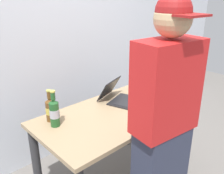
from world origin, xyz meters
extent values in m
cube|color=#9E8460|center=(0.00, 0.00, 0.71)|extent=(1.27, 0.77, 0.03)
cylinder|color=#2D2D30|center=(0.58, -0.32, 0.35)|extent=(0.07, 0.07, 0.69)
cylinder|color=#2D2D30|center=(-0.58, 0.32, 0.35)|extent=(0.07, 0.07, 0.69)
cylinder|color=#2D2D30|center=(0.58, 0.32, 0.35)|extent=(0.07, 0.07, 0.69)
cube|color=black|center=(0.28, 0.10, 0.73)|extent=(0.36, 0.31, 0.01)
cube|color=#232326|center=(0.29, 0.08, 0.74)|extent=(0.28, 0.21, 0.00)
cube|color=black|center=(0.23, 0.26, 0.84)|extent=(0.32, 0.20, 0.19)
cube|color=black|center=(0.23, 0.26, 0.84)|extent=(0.29, 0.18, 0.18)
cylinder|color=#1E5123|center=(-0.45, 0.16, 0.83)|extent=(0.08, 0.08, 0.20)
cone|color=#1E5123|center=(-0.45, 0.16, 0.94)|extent=(0.08, 0.08, 0.03)
cylinder|color=#1E5123|center=(-0.45, 0.16, 0.99)|extent=(0.04, 0.04, 0.06)
cylinder|color=#BFB74C|center=(-0.45, 0.16, 1.02)|extent=(0.04, 0.04, 0.01)
cylinder|color=#A3A3AE|center=(-0.45, 0.16, 0.84)|extent=(0.08, 0.08, 0.07)
cylinder|color=brown|center=(-0.43, 0.25, 0.81)|extent=(0.08, 0.08, 0.17)
cone|color=brown|center=(-0.43, 0.25, 0.91)|extent=(0.08, 0.08, 0.03)
cylinder|color=brown|center=(-0.43, 0.25, 0.96)|extent=(0.03, 0.03, 0.06)
cylinder|color=#BFB74C|center=(-0.43, 0.25, 1.00)|extent=(0.04, 0.04, 0.01)
cylinder|color=gold|center=(-0.43, 0.25, 0.82)|extent=(0.08, 0.08, 0.06)
cube|color=red|center=(-0.10, -0.63, 1.19)|extent=(0.45, 0.27, 0.58)
sphere|color=tan|center=(-0.10, -0.63, 1.60)|extent=(0.22, 0.22, 0.22)
sphere|color=maroon|center=(-0.10, -0.63, 1.63)|extent=(0.20, 0.20, 0.20)
cube|color=maroon|center=(-0.12, -0.75, 1.62)|extent=(0.19, 0.14, 0.01)
cube|color=silver|center=(0.00, 0.81, 1.30)|extent=(6.00, 0.10, 2.60)
camera|label=1|loc=(-1.29, -1.42, 1.75)|focal=39.67mm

